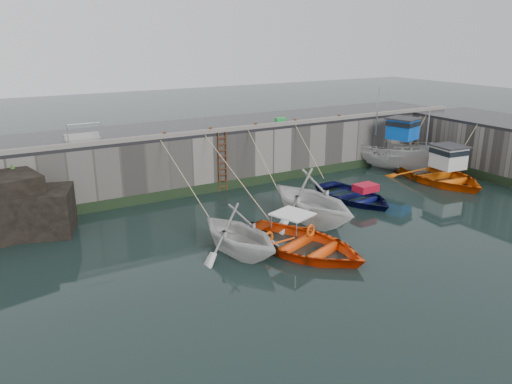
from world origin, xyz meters
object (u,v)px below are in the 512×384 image
boat_near_white (239,252)px  ladder (223,162)px  boat_near_blue (302,251)px  bollard_b (211,130)px  boat_near_blacktrim (311,221)px  fish_crate (280,121)px  bollard_d (295,121)px  bollard_e (339,117)px  boat_far_white (392,153)px  bollard_c (256,125)px  boat_far_orange (439,174)px  bollard_a (165,135)px  boat_near_navy (353,200)px

boat_near_white → ladder: bearing=58.0°
boat_near_blue → bollard_b: bearing=68.4°
ladder → boat_near_blacktrim: ladder is taller
boat_near_blue → fish_crate: fish_crate is taller
boat_near_white → fish_crate: size_ratio=7.20×
bollard_d → bollard_e: size_ratio=1.00×
boat_far_white → bollard_c: 9.35m
bollard_c → boat_far_orange: bearing=-27.6°
boat_far_white → bollard_a: bearing=157.1°
ladder → boat_far_orange: boat_far_orange is taller
bollard_c → bollard_e: (5.80, 0.00, 0.00)m
bollard_a → boat_near_white: bearing=-90.0°
boat_near_navy → bollard_a: 10.06m
bollard_b → bollard_e: (8.50, 0.00, 0.00)m
ladder → bollard_e: bollard_e is taller
boat_near_navy → fish_crate: (-0.92, 5.55, 3.33)m
bollard_a → boat_near_blue: bearing=-76.1°
bollard_b → bollard_c: (2.70, 0.00, 0.00)m
ladder → bollard_b: size_ratio=11.43×
fish_crate → boat_near_blacktrim: bearing=-104.9°
bollard_b → bollard_d: size_ratio=1.00×
ladder → boat_far_orange: bearing=-21.5°
bollard_b → bollard_e: 8.50m
boat_near_white → boat_far_orange: 14.79m
ladder → boat_near_navy: (5.06, -4.70, -1.59)m
boat_near_blue → bollard_d: size_ratio=19.57×
ladder → boat_near_blacktrim: 6.42m
bollard_a → bollard_c: same height
bollard_c → fish_crate: bearing=14.9°
boat_near_navy → bollard_c: bollard_c is taller
boat_near_white → boat_far_white: size_ratio=0.66×
boat_far_white → bollard_a: 14.41m
boat_near_blue → bollard_c: (3.00, 8.88, 3.30)m
boat_near_blue → bollard_b: (0.30, 8.88, 3.30)m
boat_near_blue → ladder: bearing=65.0°
ladder → boat_far_white: size_ratio=0.50×
bollard_e → bollard_c: bearing=180.0°
boat_near_navy → boat_far_orange: (6.43, 0.17, 0.41)m
boat_near_blue → bollard_e: bollard_e is taller
fish_crate → bollard_d: (0.66, -0.52, -0.03)m
boat_near_white → bollard_a: bollard_a is taller
boat_far_white → boat_near_blacktrim: bearing=-170.2°
bollard_b → bollard_d: 5.30m
ladder → boat_near_white: size_ratio=0.75×
ladder → bollard_d: (4.80, 0.34, 1.71)m
boat_near_blue → bollard_d: bollard_d is taller
boat_near_white → boat_near_blacktrim: bearing=7.1°
boat_far_orange → bollard_a: boat_far_orange is taller
bollard_b → bollard_a: bearing=180.0°
fish_crate → boat_near_navy: bearing=-73.8°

